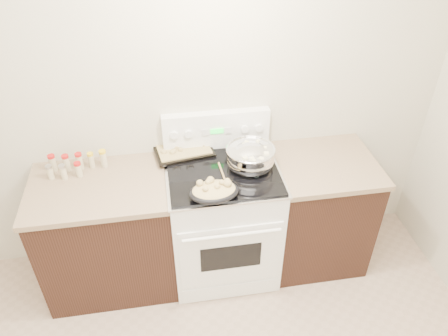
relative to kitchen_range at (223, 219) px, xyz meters
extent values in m
cube|color=beige|center=(-0.35, 0.35, 0.86)|extent=(4.00, 0.05, 2.70)
cube|color=black|center=(-0.83, 0.01, -0.05)|extent=(0.90, 0.64, 0.88)
cube|color=brown|center=(-0.83, 0.01, 0.41)|extent=(0.93, 0.67, 0.04)
cube|color=black|center=(0.73, 0.01, -0.05)|extent=(0.70, 0.64, 0.88)
cube|color=brown|center=(0.73, 0.01, 0.41)|extent=(0.73, 0.67, 0.04)
cube|color=white|center=(0.00, 0.00, -0.03)|extent=(0.76, 0.66, 0.92)
cube|color=white|center=(0.00, -0.34, -0.04)|extent=(0.70, 0.01, 0.55)
cube|color=black|center=(0.00, -0.35, -0.04)|extent=(0.42, 0.01, 0.22)
cylinder|color=white|center=(0.00, -0.38, 0.21)|extent=(0.65, 0.02, 0.02)
cube|color=white|center=(0.00, -0.34, -0.41)|extent=(0.70, 0.01, 0.14)
cube|color=silver|center=(0.00, 0.00, 0.44)|extent=(0.78, 0.68, 0.01)
cube|color=black|center=(0.00, 0.00, 0.45)|extent=(0.74, 0.64, 0.01)
cube|color=white|center=(0.00, 0.29, 0.59)|extent=(0.76, 0.07, 0.28)
cylinder|color=white|center=(-0.30, 0.24, 0.61)|extent=(0.06, 0.02, 0.06)
cylinder|color=white|center=(-0.20, 0.24, 0.61)|extent=(0.06, 0.02, 0.06)
cylinder|color=white|center=(0.20, 0.24, 0.61)|extent=(0.06, 0.02, 0.06)
cylinder|color=white|center=(0.30, 0.24, 0.61)|extent=(0.06, 0.02, 0.06)
cube|color=#19E533|center=(0.00, 0.25, 0.61)|extent=(0.09, 0.00, 0.04)
cube|color=silver|center=(-0.08, 0.25, 0.61)|extent=(0.05, 0.00, 0.05)
cube|color=silver|center=(0.08, 0.25, 0.61)|extent=(0.05, 0.00, 0.05)
ellipsoid|color=silver|center=(0.19, 0.01, 0.52)|extent=(0.36, 0.36, 0.19)
cylinder|color=silver|center=(0.19, 0.01, 0.46)|extent=(0.18, 0.18, 0.01)
torus|color=silver|center=(0.19, 0.01, 0.60)|extent=(0.33, 0.33, 0.02)
cylinder|color=silver|center=(0.19, 0.01, 0.54)|extent=(0.31, 0.31, 0.11)
cylinder|color=olive|center=(0.19, 0.01, 0.58)|extent=(0.29, 0.29, 0.00)
cube|color=beige|center=(0.13, -0.02, 0.59)|extent=(0.03, 0.03, 0.02)
cube|color=beige|center=(0.28, -0.06, 0.59)|extent=(0.03, 0.03, 0.03)
cube|color=beige|center=(0.18, 0.09, 0.59)|extent=(0.04, 0.04, 0.03)
cube|color=beige|center=(0.26, 0.10, 0.59)|extent=(0.03, 0.03, 0.02)
cube|color=beige|center=(0.21, -0.05, 0.59)|extent=(0.03, 0.03, 0.02)
cube|color=beige|center=(0.12, 0.02, 0.59)|extent=(0.02, 0.02, 0.02)
cube|color=beige|center=(0.13, -0.08, 0.59)|extent=(0.04, 0.04, 0.02)
cube|color=beige|center=(0.13, 0.03, 0.59)|extent=(0.04, 0.04, 0.03)
cube|color=beige|center=(0.17, -0.09, 0.59)|extent=(0.03, 0.03, 0.02)
cube|color=beige|center=(0.24, -0.10, 0.59)|extent=(0.02, 0.02, 0.02)
cube|color=beige|center=(0.19, -0.12, 0.59)|extent=(0.03, 0.03, 0.02)
cube|color=beige|center=(0.24, 0.00, 0.59)|extent=(0.04, 0.04, 0.02)
cube|color=beige|center=(0.23, -0.10, 0.59)|extent=(0.03, 0.03, 0.02)
cube|color=beige|center=(0.29, 0.02, 0.59)|extent=(0.02, 0.02, 0.02)
cube|color=beige|center=(0.16, 0.07, 0.59)|extent=(0.04, 0.04, 0.03)
ellipsoid|color=black|center=(-0.10, -0.27, 0.49)|extent=(0.33, 0.24, 0.08)
ellipsoid|color=tan|center=(-0.10, -0.27, 0.51)|extent=(0.29, 0.21, 0.06)
sphere|color=tan|center=(-0.08, -0.27, 0.54)|extent=(0.04, 0.04, 0.04)
sphere|color=tan|center=(-0.01, -0.23, 0.54)|extent=(0.04, 0.04, 0.04)
sphere|color=tan|center=(-0.04, -0.24, 0.54)|extent=(0.04, 0.04, 0.04)
sphere|color=tan|center=(-0.13, -0.22, 0.54)|extent=(0.04, 0.04, 0.04)
sphere|color=tan|center=(-0.18, -0.22, 0.54)|extent=(0.05, 0.05, 0.05)
sphere|color=tan|center=(-0.01, -0.26, 0.54)|extent=(0.06, 0.06, 0.06)
sphere|color=tan|center=(-0.15, -0.29, 0.54)|extent=(0.04, 0.04, 0.04)
sphere|color=tan|center=(-0.11, -0.21, 0.54)|extent=(0.05, 0.05, 0.05)
cube|color=black|center=(-0.24, 0.26, 0.46)|extent=(0.44, 0.34, 0.02)
cube|color=tan|center=(-0.24, 0.26, 0.48)|extent=(0.40, 0.30, 0.02)
sphere|color=tan|center=(-0.10, 0.28, 0.49)|extent=(0.05, 0.05, 0.05)
sphere|color=tan|center=(-0.14, 0.35, 0.49)|extent=(0.04, 0.04, 0.04)
sphere|color=tan|center=(-0.31, 0.22, 0.49)|extent=(0.04, 0.04, 0.04)
sphere|color=tan|center=(-0.33, 0.30, 0.49)|extent=(0.03, 0.03, 0.03)
sphere|color=tan|center=(-0.38, 0.23, 0.49)|extent=(0.04, 0.04, 0.04)
sphere|color=tan|center=(-0.32, 0.21, 0.49)|extent=(0.04, 0.04, 0.04)
sphere|color=tan|center=(-0.26, 0.23, 0.49)|extent=(0.03, 0.03, 0.03)
sphere|color=tan|center=(-0.26, 0.27, 0.49)|extent=(0.04, 0.04, 0.04)
sphere|color=tan|center=(-0.31, 0.35, 0.49)|extent=(0.04, 0.04, 0.04)
sphere|color=tan|center=(-0.29, 0.27, 0.49)|extent=(0.05, 0.05, 0.05)
cylinder|color=#AB8A4E|center=(-0.01, -0.06, 0.46)|extent=(0.03, 0.26, 0.01)
sphere|color=#AB8A4E|center=(-0.02, -0.17, 0.47)|extent=(0.04, 0.04, 0.04)
sphere|color=#85B9C7|center=(0.21, -0.09, 0.48)|extent=(0.08, 0.08, 0.08)
cylinder|color=#85B9C7|center=(0.28, -0.01, 0.51)|extent=(0.19, 0.20, 0.07)
cylinder|color=#BFB28C|center=(-1.13, 0.21, 0.48)|extent=(0.05, 0.05, 0.11)
cylinder|color=#B21414|center=(-1.13, 0.21, 0.55)|extent=(0.05, 0.05, 0.02)
cylinder|color=#BFB28C|center=(-1.04, 0.20, 0.48)|extent=(0.04, 0.04, 0.11)
cylinder|color=#B21414|center=(-1.04, 0.20, 0.55)|extent=(0.05, 0.05, 0.02)
cylinder|color=#BFB28C|center=(-0.95, 0.21, 0.48)|extent=(0.04, 0.04, 0.11)
cylinder|color=#B21414|center=(-0.95, 0.21, 0.55)|extent=(0.05, 0.05, 0.02)
cylinder|color=#BFB28C|center=(-0.88, 0.21, 0.48)|extent=(0.04, 0.04, 0.10)
cylinder|color=gold|center=(-0.88, 0.21, 0.54)|extent=(0.04, 0.04, 0.02)
cylinder|color=#BFB28C|center=(-0.79, 0.20, 0.49)|extent=(0.05, 0.05, 0.11)
cylinder|color=gold|center=(-0.79, 0.20, 0.55)|extent=(0.05, 0.05, 0.02)
cylinder|color=#BFB28C|center=(-1.14, 0.12, 0.47)|extent=(0.04, 0.04, 0.09)
cylinder|color=#B2B2B7|center=(-1.14, 0.12, 0.53)|extent=(0.04, 0.04, 0.02)
cylinder|color=#BFB28C|center=(-1.05, 0.11, 0.48)|extent=(0.04, 0.04, 0.09)
cylinder|color=#B2B2B7|center=(-1.05, 0.11, 0.53)|extent=(0.04, 0.04, 0.02)
cylinder|color=#BFB28C|center=(-0.95, 0.12, 0.48)|extent=(0.04, 0.04, 0.09)
cylinder|color=#B21414|center=(-0.95, 0.12, 0.53)|extent=(0.05, 0.05, 0.02)
camera|label=1|loc=(-0.37, -2.32, 2.24)|focal=35.00mm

